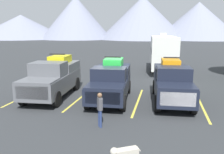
{
  "coord_description": "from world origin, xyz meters",
  "views": [
    {
      "loc": [
        3.19,
        -14.38,
        4.21
      ],
      "look_at": [
        0.0,
        0.06,
        1.2
      ],
      "focal_mm": 37.89,
      "sensor_mm": 36.0,
      "label": 1
    }
  ],
  "objects_px": {
    "pickup_truck_a": "(53,77)",
    "person_a": "(100,107)",
    "dog": "(124,153)",
    "pickup_truck_b": "(111,81)",
    "pickup_truck_c": "(172,82)",
    "camper_trailer_a": "(163,52)"
  },
  "relations": [
    {
      "from": "camper_trailer_a",
      "to": "pickup_truck_b",
      "type": "bearing_deg",
      "value": -105.88
    },
    {
      "from": "person_a",
      "to": "pickup_truck_a",
      "type": "bearing_deg",
      "value": 135.44
    },
    {
      "from": "pickup_truck_a",
      "to": "pickup_truck_c",
      "type": "relative_size",
      "value": 1.04
    },
    {
      "from": "pickup_truck_a",
      "to": "pickup_truck_b",
      "type": "xyz_separation_m",
      "value": [
        3.71,
        0.09,
        -0.07
      ]
    },
    {
      "from": "pickup_truck_c",
      "to": "dog",
      "type": "height_order",
      "value": "pickup_truck_c"
    },
    {
      "from": "pickup_truck_c",
      "to": "camper_trailer_a",
      "type": "bearing_deg",
      "value": 93.52
    },
    {
      "from": "dog",
      "to": "pickup_truck_b",
      "type": "bearing_deg",
      "value": 105.89
    },
    {
      "from": "dog",
      "to": "person_a",
      "type": "bearing_deg",
      "value": 119.03
    },
    {
      "from": "pickup_truck_c",
      "to": "camper_trailer_a",
      "type": "relative_size",
      "value": 0.67
    },
    {
      "from": "pickup_truck_a",
      "to": "person_a",
      "type": "xyz_separation_m",
      "value": [
        4.16,
        -4.1,
        -0.34
      ]
    },
    {
      "from": "pickup_truck_c",
      "to": "person_a",
      "type": "height_order",
      "value": "pickup_truck_c"
    },
    {
      "from": "pickup_truck_c",
      "to": "person_a",
      "type": "relative_size",
      "value": 3.53
    },
    {
      "from": "pickup_truck_c",
      "to": "person_a",
      "type": "bearing_deg",
      "value": -124.73
    },
    {
      "from": "camper_trailer_a",
      "to": "person_a",
      "type": "xyz_separation_m",
      "value": [
        -2.51,
        -14.6,
        -1.12
      ]
    },
    {
      "from": "pickup_truck_a",
      "to": "person_a",
      "type": "distance_m",
      "value": 5.85
    },
    {
      "from": "pickup_truck_a",
      "to": "dog",
      "type": "distance_m",
      "value": 8.9
    },
    {
      "from": "pickup_truck_b",
      "to": "person_a",
      "type": "height_order",
      "value": "pickup_truck_b"
    },
    {
      "from": "person_a",
      "to": "dog",
      "type": "bearing_deg",
      "value": -60.97
    },
    {
      "from": "pickup_truck_a",
      "to": "person_a",
      "type": "relative_size",
      "value": 3.66
    },
    {
      "from": "pickup_truck_c",
      "to": "dog",
      "type": "relative_size",
      "value": 5.97
    },
    {
      "from": "pickup_truck_c",
      "to": "pickup_truck_b",
      "type": "bearing_deg",
      "value": -174.84
    },
    {
      "from": "pickup_truck_b",
      "to": "pickup_truck_c",
      "type": "relative_size",
      "value": 0.99
    }
  ]
}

